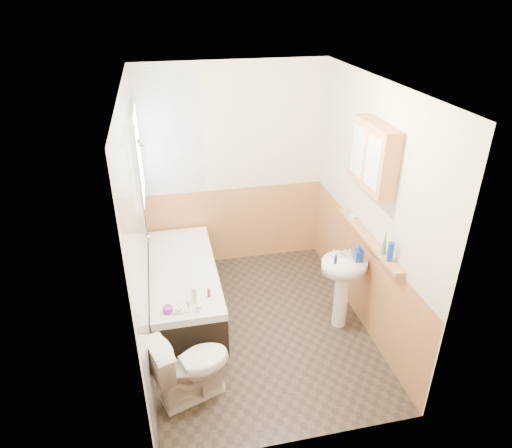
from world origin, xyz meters
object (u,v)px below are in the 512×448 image
(sink, at_px, (343,279))
(medicine_cabinet, at_px, (373,156))
(pine_shelf, at_px, (368,238))
(bathtub, at_px, (184,287))
(toilet, at_px, (192,366))

(sink, xyz_separation_m, medicine_cabinet, (0.17, 0.02, 1.29))
(pine_shelf, xyz_separation_m, medicine_cabinet, (-0.03, 0.05, 0.82))
(bathtub, distance_m, pine_shelf, 2.03)
(sink, height_order, medicine_cabinet, medicine_cabinet)
(bathtub, xyz_separation_m, medicine_cabinet, (1.74, -0.59, 1.58))
(pine_shelf, bearing_deg, sink, 171.83)
(bathtub, xyz_separation_m, sink, (1.57, -0.61, 0.29))
(bathtub, relative_size, pine_shelf, 1.35)
(toilet, xyz_separation_m, sink, (1.60, 0.63, 0.23))
(bathtub, height_order, pine_shelf, pine_shelf)
(sink, relative_size, pine_shelf, 0.71)
(bathtub, bearing_deg, toilet, -91.39)
(toilet, relative_size, medicine_cabinet, 1.05)
(medicine_cabinet, bearing_deg, toilet, -159.95)
(toilet, distance_m, sink, 1.73)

